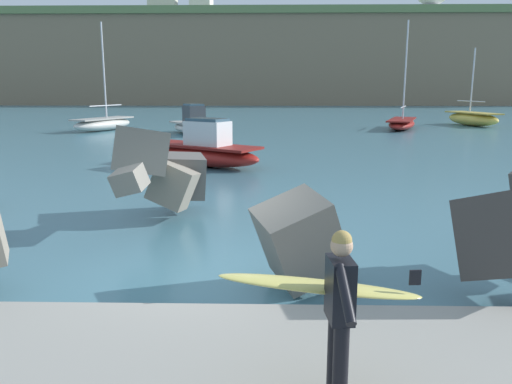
% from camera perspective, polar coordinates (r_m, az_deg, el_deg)
% --- Properties ---
extents(ground_plane, '(400.00, 400.00, 0.00)m').
position_cam_1_polar(ground_plane, '(9.28, -5.69, -9.10)').
color(ground_plane, '#42707F').
extents(breakwater_jetty, '(32.37, 7.66, 2.50)m').
position_cam_1_polar(breakwater_jetty, '(10.14, 1.76, -0.49)').
color(breakwater_jetty, slate).
rests_on(breakwater_jetty, ground).
extents(surfer_with_board, '(2.12, 1.24, 1.78)m').
position_cam_1_polar(surfer_with_board, '(5.07, 8.68, -12.00)').
color(surfer_with_board, black).
rests_on(surfer_with_board, walkway_path).
extents(boat_near_left, '(3.90, 6.62, 8.05)m').
position_cam_1_polar(boat_near_left, '(40.75, 16.03, 7.44)').
color(boat_near_left, maroon).
rests_on(boat_near_left, ground).
extents(boat_near_centre, '(3.91, 5.80, 7.77)m').
position_cam_1_polar(boat_near_centre, '(39.59, -16.78, 7.38)').
color(boat_near_centre, beige).
rests_on(boat_near_centre, ground).
extents(boat_near_right, '(4.16, 5.55, 2.08)m').
position_cam_1_polar(boat_near_right, '(35.42, -7.14, 7.46)').
color(boat_near_right, beige).
rests_on(boat_near_right, ground).
extents(boat_mid_centre, '(3.49, 5.90, 6.29)m').
position_cam_1_polar(boat_mid_centre, '(46.26, 23.13, 7.60)').
color(boat_mid_centre, '#EAC64C').
rests_on(boat_mid_centre, ground).
extents(boat_mid_right, '(5.89, 4.58, 1.99)m').
position_cam_1_polar(boat_mid_right, '(21.41, -6.18, 4.64)').
color(boat_mid_right, maroon).
rests_on(boat_mid_right, ground).
extents(headland_bluff, '(111.17, 41.58, 15.68)m').
position_cam_1_polar(headland_bluff, '(105.03, 1.16, 14.39)').
color(headland_bluff, '#847056').
rests_on(headland_bluff, ground).
extents(station_building_west, '(5.97, 4.24, 6.13)m').
position_cam_1_polar(station_building_west, '(114.63, -10.40, 19.46)').
color(station_building_west, beige).
rests_on(station_building_west, headland_bluff).
extents(station_building_central, '(4.45, 7.73, 6.31)m').
position_cam_1_polar(station_building_central, '(113.86, -6.11, 19.68)').
color(station_building_central, silver).
rests_on(station_building_central, headland_bluff).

